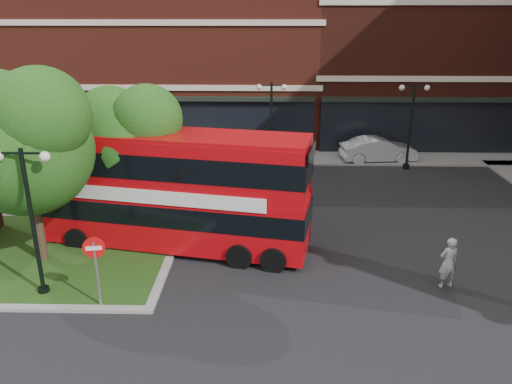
{
  "coord_description": "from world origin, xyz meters",
  "views": [
    {
      "loc": [
        1.81,
        -13.88,
        8.83
      ],
      "look_at": [
        1.36,
        4.81,
        2.0
      ],
      "focal_mm": 35.0,
      "sensor_mm": 36.0,
      "label": 1
    }
  ],
  "objects_px": {
    "bus": "(172,183)",
    "car_silver": "(176,156)",
    "woman": "(448,263)",
    "car_white": "(378,150)"
  },
  "relations": [
    {
      "from": "bus",
      "to": "car_silver",
      "type": "height_order",
      "value": "bus"
    },
    {
      "from": "woman",
      "to": "bus",
      "type": "bearing_deg",
      "value": -30.08
    },
    {
      "from": "woman",
      "to": "car_white",
      "type": "height_order",
      "value": "woman"
    },
    {
      "from": "bus",
      "to": "car_silver",
      "type": "xyz_separation_m",
      "value": [
        -1.76,
        10.5,
        -1.94
      ]
    },
    {
      "from": "car_silver",
      "to": "car_white",
      "type": "distance_m",
      "value": 12.32
    },
    {
      "from": "car_silver",
      "to": "bus",
      "type": "bearing_deg",
      "value": -168.26
    },
    {
      "from": "bus",
      "to": "car_silver",
      "type": "bearing_deg",
      "value": 110.76
    },
    {
      "from": "car_silver",
      "to": "car_white",
      "type": "relative_size",
      "value": 0.89
    },
    {
      "from": "bus",
      "to": "car_white",
      "type": "distance_m",
      "value": 16.03
    },
    {
      "from": "bus",
      "to": "woman",
      "type": "height_order",
      "value": "bus"
    }
  ]
}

